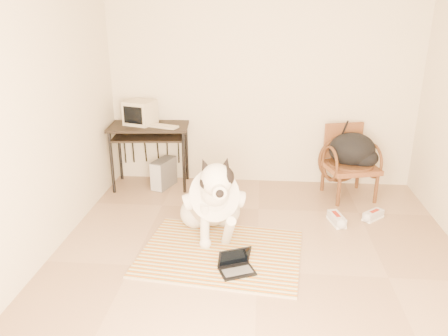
# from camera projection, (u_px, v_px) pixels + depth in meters

# --- Properties ---
(floor) EXTENTS (4.50, 4.50, 0.00)m
(floor) POSITION_uv_depth(u_px,v_px,m) (257.00, 271.00, 3.99)
(floor) COLOR #9A7A5E
(floor) RESTS_ON ground
(wall_back) EXTENTS (4.50, 0.00, 4.50)m
(wall_back) POSITION_uv_depth(u_px,v_px,m) (262.00, 83.00, 5.62)
(wall_back) COLOR beige
(wall_back) RESTS_ON floor
(wall_front) EXTENTS (4.50, 0.00, 4.50)m
(wall_front) POSITION_uv_depth(u_px,v_px,m) (257.00, 308.00, 1.42)
(wall_front) COLOR beige
(wall_front) RESTS_ON floor
(wall_left) EXTENTS (0.00, 4.50, 4.50)m
(wall_left) POSITION_uv_depth(u_px,v_px,m) (24.00, 123.00, 3.68)
(wall_left) COLOR beige
(wall_left) RESTS_ON floor
(rug) EXTENTS (1.65, 1.34, 0.02)m
(rug) POSITION_uv_depth(u_px,v_px,m) (221.00, 253.00, 4.27)
(rug) COLOR #BE5B12
(rug) RESTS_ON floor
(dog) EXTENTS (0.70, 1.29, 0.99)m
(dog) POSITION_uv_depth(u_px,v_px,m) (213.00, 201.00, 4.50)
(dog) COLOR silver
(dog) RESTS_ON rug
(laptop) EXTENTS (0.37, 0.33, 0.22)m
(laptop) POSITION_uv_depth(u_px,v_px,m) (236.00, 265.00, 3.95)
(laptop) COLOR black
(laptop) RESTS_ON rug
(computer_desk) EXTENTS (1.05, 0.65, 0.84)m
(computer_desk) POSITION_uv_depth(u_px,v_px,m) (149.00, 134.00, 5.65)
(computer_desk) COLOR black
(computer_desk) RESTS_ON floor
(crt_monitor) EXTENTS (0.43, 0.41, 0.31)m
(crt_monitor) POSITION_uv_depth(u_px,v_px,m) (140.00, 113.00, 5.62)
(crt_monitor) COLOR #B9AB91
(crt_monitor) RESTS_ON computer_desk
(desk_keyboard) EXTENTS (0.40, 0.26, 0.02)m
(desk_keyboard) POSITION_uv_depth(u_px,v_px,m) (163.00, 126.00, 5.52)
(desk_keyboard) COLOR #B9AB91
(desk_keyboard) RESTS_ON computer_desk
(pc_tower) EXTENTS (0.29, 0.44, 0.38)m
(pc_tower) POSITION_uv_depth(u_px,v_px,m) (164.00, 173.00, 5.81)
(pc_tower) COLOR #4E4E51
(pc_tower) RESTS_ON floor
(rattan_chair) EXTENTS (0.72, 0.71, 0.90)m
(rattan_chair) POSITION_uv_depth(u_px,v_px,m) (349.00, 162.00, 5.46)
(rattan_chair) COLOR brown
(rattan_chair) RESTS_ON floor
(backpack) EXTENTS (0.60, 0.47, 0.42)m
(backpack) POSITION_uv_depth(u_px,v_px,m) (354.00, 151.00, 5.38)
(backpack) COLOR black
(backpack) RESTS_ON rattan_chair
(sneaker_left) EXTENTS (0.19, 0.32, 0.10)m
(sneaker_left) POSITION_uv_depth(u_px,v_px,m) (337.00, 219.00, 4.86)
(sneaker_left) COLOR white
(sneaker_left) RESTS_ON floor
(sneaker_right) EXTENTS (0.28, 0.27, 0.10)m
(sneaker_right) POSITION_uv_depth(u_px,v_px,m) (373.00, 215.00, 4.96)
(sneaker_right) COLOR white
(sneaker_right) RESTS_ON floor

